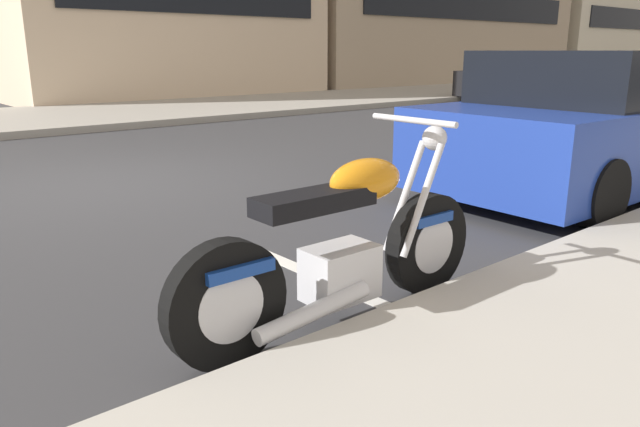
% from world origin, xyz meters
% --- Properties ---
extents(ground_plane, '(260.00, 260.00, 0.00)m').
position_xyz_m(ground_plane, '(0.00, 0.00, 0.00)').
color(ground_plane, '#333335').
extents(sidewalk_far_curb, '(120.00, 5.00, 0.14)m').
position_xyz_m(sidewalk_far_curb, '(12.00, 7.05, 0.07)').
color(sidewalk_far_curb, gray).
rests_on(sidewalk_far_curb, ground).
extents(parking_stall_stripe, '(0.12, 2.20, 0.01)m').
position_xyz_m(parking_stall_stripe, '(0.00, -3.95, 0.00)').
color(parking_stall_stripe, silver).
rests_on(parking_stall_stripe, ground).
extents(parked_motorcycle, '(2.09, 0.62, 1.12)m').
position_xyz_m(parked_motorcycle, '(-0.34, -4.44, 0.43)').
color(parked_motorcycle, black).
rests_on(parked_motorcycle, ground).
extents(parked_car_at_intersection, '(4.15, 2.03, 1.48)m').
position_xyz_m(parked_car_at_intersection, '(3.93, -3.67, 0.70)').
color(parked_car_at_intersection, navy).
rests_on(parked_car_at_intersection, ground).
extents(car_opposite_curb, '(4.12, 2.03, 1.36)m').
position_xyz_m(car_opposite_curb, '(14.50, 3.74, 0.66)').
color(car_opposite_curb, black).
rests_on(car_opposite_curb, ground).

